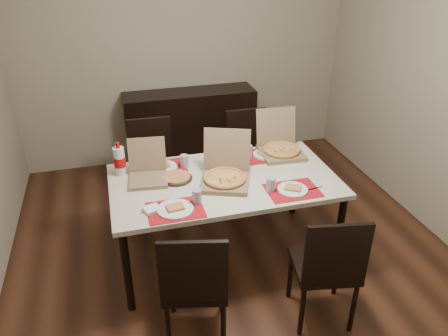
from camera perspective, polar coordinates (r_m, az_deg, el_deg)
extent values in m
cube|color=#462515|center=(3.94, 1.15, -10.96)|extent=(3.80, 4.00, 0.02)
cube|color=gray|center=(5.15, -5.25, 14.89)|extent=(3.80, 0.02, 2.60)
cube|color=black|center=(5.20, -4.37, 5.19)|extent=(1.50, 0.40, 0.90)
cube|color=beige|center=(3.51, 0.00, -1.73)|extent=(1.80, 1.00, 0.04)
cylinder|color=black|center=(3.28, -12.55, -13.10)|extent=(0.06, 0.06, 0.71)
cylinder|color=black|center=(3.67, 14.80, -8.33)|extent=(0.06, 0.06, 0.71)
cylinder|color=black|center=(3.99, -13.49, -4.89)|extent=(0.06, 0.06, 0.71)
cylinder|color=black|center=(4.31, 9.26, -1.71)|extent=(0.06, 0.06, 0.71)
cube|color=black|center=(3.00, -3.78, -14.60)|extent=(0.51, 0.51, 0.04)
cube|color=black|center=(2.69, -4.04, -13.46)|extent=(0.42, 0.13, 0.46)
cylinder|color=black|center=(3.05, -7.31, -20.15)|extent=(0.04, 0.04, 0.43)
cylinder|color=black|center=(3.04, -0.09, -20.11)|extent=(0.04, 0.04, 0.43)
cylinder|color=black|center=(3.30, -6.82, -15.47)|extent=(0.04, 0.04, 0.43)
cylinder|color=black|center=(3.29, -0.32, -15.41)|extent=(0.04, 0.04, 0.43)
cube|color=black|center=(3.19, 12.91, -12.28)|extent=(0.49, 0.49, 0.04)
cube|color=black|center=(2.89, 14.52, -10.92)|extent=(0.42, 0.10, 0.46)
cylinder|color=black|center=(3.18, 10.14, -17.92)|extent=(0.04, 0.04, 0.43)
cylinder|color=black|center=(3.28, 16.52, -17.08)|extent=(0.04, 0.04, 0.43)
cylinder|color=black|center=(3.43, 8.65, -13.63)|extent=(0.04, 0.04, 0.43)
cylinder|color=black|center=(3.52, 14.52, -13.01)|extent=(0.04, 0.04, 0.43)
cube|color=black|center=(4.28, -9.14, -0.45)|extent=(0.43, 0.43, 0.04)
cube|color=black|center=(4.34, -9.63, 3.62)|extent=(0.42, 0.04, 0.46)
cylinder|color=black|center=(4.57, -6.89, -1.72)|extent=(0.04, 0.04, 0.43)
cylinder|color=black|center=(4.55, -11.39, -2.23)|extent=(0.04, 0.04, 0.43)
cylinder|color=black|center=(4.26, -6.25, -4.08)|extent=(0.04, 0.04, 0.43)
cylinder|color=black|center=(4.24, -11.08, -4.64)|extent=(0.04, 0.04, 0.43)
cube|color=black|center=(4.45, 3.51, 1.02)|extent=(0.43, 0.43, 0.04)
cube|color=black|center=(4.50, 2.87, 4.92)|extent=(0.42, 0.04, 0.46)
cylinder|color=black|center=(4.76, 4.84, -0.28)|extent=(0.04, 0.04, 0.43)
cylinder|color=black|center=(4.66, 0.65, -0.82)|extent=(0.04, 0.04, 0.43)
cylinder|color=black|center=(4.47, 6.33, -2.42)|extent=(0.04, 0.04, 0.43)
cylinder|color=black|center=(4.37, 1.88, -3.04)|extent=(0.04, 0.04, 0.43)
cube|color=#B40C16|center=(3.14, -6.36, -5.47)|extent=(0.40, 0.30, 0.00)
cylinder|color=white|center=(3.13, -6.37, -5.35)|extent=(0.26, 0.26, 0.01)
cube|color=#D9C86C|center=(3.12, -6.39, -5.12)|extent=(0.13, 0.10, 0.02)
cylinder|color=gray|center=(3.17, -3.57, -3.75)|extent=(0.07, 0.07, 0.11)
cube|color=#B2B2B7|center=(3.15, -9.10, -5.46)|extent=(0.20, 0.04, 0.00)
cube|color=white|center=(3.15, -9.38, -5.29)|extent=(0.13, 0.13, 0.02)
cube|color=#B40C16|center=(3.38, 8.94, -2.90)|extent=(0.40, 0.30, 0.00)
cylinder|color=white|center=(3.38, 8.95, -2.78)|extent=(0.23, 0.23, 0.01)
cube|color=#D9C86C|center=(3.37, 8.97, -2.56)|extent=(0.15, 0.14, 0.02)
cylinder|color=gray|center=(3.33, 6.15, -2.17)|extent=(0.07, 0.07, 0.11)
cube|color=#B2B2B7|center=(3.42, 11.33, -2.76)|extent=(0.20, 0.04, 0.00)
cube|color=#B40C16|center=(3.69, -8.06, 0.00)|extent=(0.40, 0.30, 0.00)
cylinder|color=white|center=(3.69, -8.07, 0.11)|extent=(0.25, 0.25, 0.01)
cube|color=#D9C86C|center=(3.68, -8.08, 0.31)|extent=(0.13, 0.11, 0.02)
cylinder|color=gray|center=(3.66, -5.21, 0.88)|extent=(0.07, 0.07, 0.11)
cube|color=#B2B2B7|center=(3.69, -10.70, -0.26)|extent=(0.20, 0.04, 0.00)
cube|color=white|center=(3.71, -10.60, 0.13)|extent=(0.13, 0.13, 0.02)
cube|color=#B40C16|center=(3.88, 5.39, 1.67)|extent=(0.40, 0.30, 0.00)
cylinder|color=white|center=(3.88, 5.40, 1.78)|extent=(0.22, 0.22, 0.01)
cube|color=#D9C86C|center=(3.87, 5.41, 1.98)|extent=(0.14, 0.12, 0.02)
cylinder|color=gray|center=(3.82, 3.19, 2.18)|extent=(0.07, 0.07, 0.11)
cube|color=#B2B2B7|center=(3.95, 7.32, 2.04)|extent=(0.20, 0.04, 0.00)
cube|color=white|center=(3.41, 1.68, -2.15)|extent=(0.16, 0.16, 0.02)
cube|color=brown|center=(3.43, 0.10, -1.78)|extent=(0.48, 0.48, 0.04)
cube|color=brown|center=(3.50, 0.39, 2.44)|extent=(0.38, 0.21, 0.34)
cylinder|color=#D9C86C|center=(3.41, 0.10, -1.38)|extent=(0.41, 0.41, 0.02)
cube|color=brown|center=(3.91, 7.48, 1.97)|extent=(0.38, 0.38, 0.04)
cube|color=brown|center=(3.99, 6.80, 5.49)|extent=(0.37, 0.10, 0.33)
cylinder|color=#D9C86C|center=(3.89, 7.51, 2.33)|extent=(0.33, 0.33, 0.02)
cube|color=brown|center=(3.52, -9.84, -1.45)|extent=(0.33, 0.33, 0.03)
cube|color=brown|center=(3.58, -10.04, 1.83)|extent=(0.30, 0.10, 0.27)
cylinder|color=black|center=(3.51, -6.24, -1.36)|extent=(0.26, 0.26, 0.01)
cylinder|color=tan|center=(3.51, -6.26, -1.14)|extent=(0.22, 0.22, 0.02)
imported|color=white|center=(3.66, 0.55, 0.21)|extent=(0.14, 0.14, 0.03)
cylinder|color=silver|center=(3.61, -13.47, 0.89)|extent=(0.09, 0.09, 0.24)
cylinder|color=#B9080A|center=(3.62, -13.47, 0.82)|extent=(0.09, 0.09, 0.08)
cylinder|color=#B9080A|center=(3.55, -13.73, 2.90)|extent=(0.03, 0.03, 0.05)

